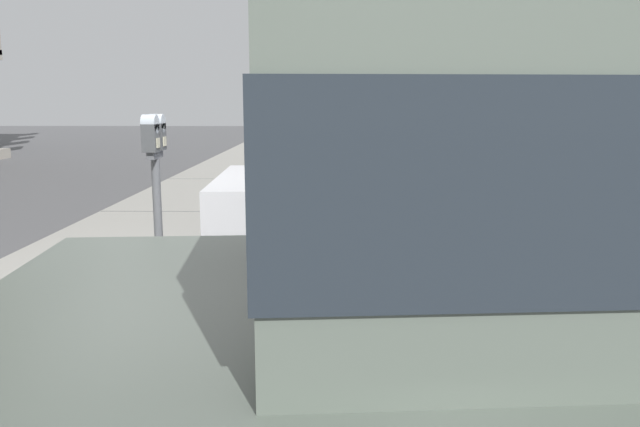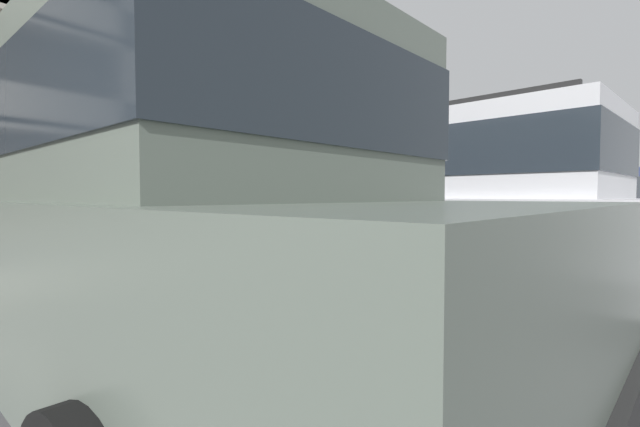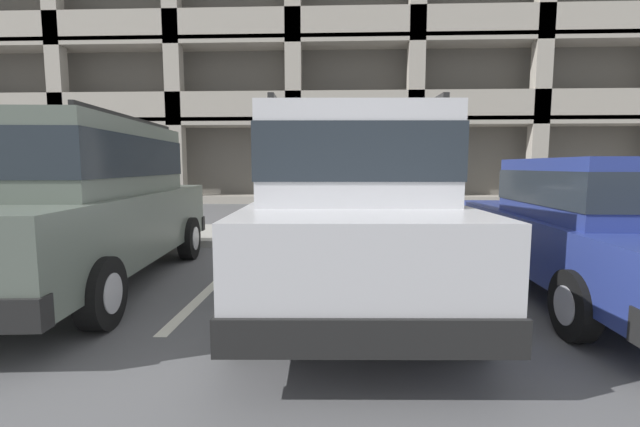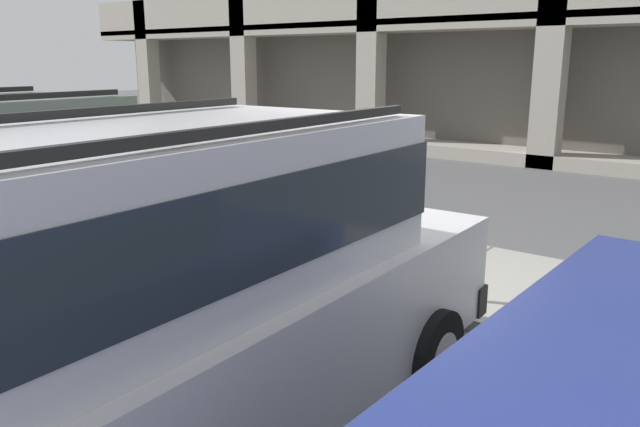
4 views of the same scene
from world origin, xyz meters
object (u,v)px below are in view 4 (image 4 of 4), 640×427
object	(u,v)px
silver_suv	(172,286)
parking_meter_far	(46,136)
parking_meter_near	(396,177)
fire_hydrant	(175,203)

from	to	relation	value
silver_suv	parking_meter_far	xyz separation A→B (m)	(-6.34, 2.80, 0.11)
silver_suv	parking_meter_far	world-z (taller)	silver_suv
silver_suv	parking_meter_near	xyz separation A→B (m)	(-0.27, 2.84, 0.17)
parking_meter_near	fire_hydrant	world-z (taller)	parking_meter_near
parking_meter_far	fire_hydrant	bearing A→B (deg)	7.58
parking_meter_near	parking_meter_far	world-z (taller)	parking_meter_near
silver_suv	fire_hydrant	bearing A→B (deg)	138.47
silver_suv	parking_meter_near	distance (m)	2.86
silver_suv	fire_hydrant	distance (m)	4.99
fire_hydrant	parking_meter_far	bearing A→B (deg)	-172.42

